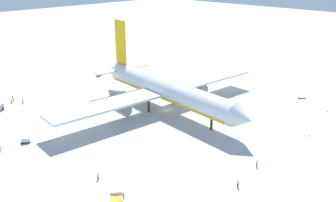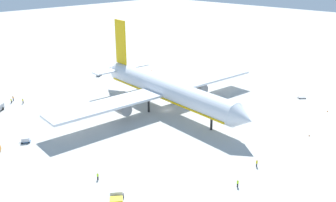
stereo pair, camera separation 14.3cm
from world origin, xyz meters
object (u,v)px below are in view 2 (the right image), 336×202
(airliner, at_px, (165,89))
(traffic_cone_3, at_px, (327,111))
(ground_worker_5, at_px, (13,98))
(ground_worker_0, at_px, (11,101))
(traffic_cone_1, at_px, (309,135))
(ground_worker_2, at_px, (23,101))
(service_truck_1, at_px, (117,196))
(traffic_cone_0, at_px, (151,70))
(ground_worker_1, at_px, (257,163))
(ground_worker_4, at_px, (98,176))
(ground_worker_3, at_px, (238,183))
(baggage_cart_0, at_px, (302,98))
(baggage_cart_1, at_px, (25,140))
(baggage_cart_2, at_px, (99,74))

(airliner, bearing_deg, traffic_cone_3, 41.55)
(airliner, relative_size, ground_worker_5, 45.40)
(ground_worker_0, xyz_separation_m, traffic_cone_1, (84.17, 45.58, -0.54))
(ground_worker_5, bearing_deg, ground_worker_2, 13.05)
(ground_worker_5, bearing_deg, traffic_cone_1, 27.17)
(service_truck_1, bearing_deg, traffic_cone_3, 82.49)
(airliner, height_order, ground_worker_5, airliner)
(ground_worker_0, xyz_separation_m, traffic_cone_0, (4.25, 61.50, -0.54))
(traffic_cone_0, bearing_deg, ground_worker_0, -93.96)
(ground_worker_1, bearing_deg, airliner, 164.75)
(ground_worker_5, bearing_deg, service_truck_1, -9.33)
(traffic_cone_0, bearing_deg, service_truck_1, -47.43)
(ground_worker_4, bearing_deg, ground_worker_2, 169.56)
(ground_worker_0, distance_m, ground_worker_5, 2.29)
(service_truck_1, height_order, ground_worker_3, service_truck_1)
(airliner, distance_m, ground_worker_4, 45.05)
(ground_worker_0, distance_m, ground_worker_2, 4.11)
(ground_worker_5, bearing_deg, ground_worker_0, -39.63)
(baggage_cart_0, bearing_deg, baggage_cart_1, -113.65)
(baggage_cart_0, height_order, baggage_cart_1, baggage_cart_1)
(traffic_cone_0, distance_m, traffic_cone_1, 81.49)
(service_truck_1, xyz_separation_m, ground_worker_1, (12.31, 31.56, -0.76))
(traffic_cone_0, bearing_deg, ground_worker_2, -91.05)
(ground_worker_0, bearing_deg, airliner, 37.96)
(airliner, relative_size, ground_worker_0, 48.06)
(traffic_cone_3, bearing_deg, baggage_cart_1, -122.00)
(ground_worker_0, bearing_deg, baggage_cart_2, 97.61)
(baggage_cart_2, bearing_deg, ground_worker_1, -12.12)
(ground_worker_4, relative_size, traffic_cone_0, 2.96)
(ground_worker_0, relative_size, traffic_cone_3, 2.95)
(baggage_cart_2, height_order, traffic_cone_0, baggage_cart_2)
(baggage_cart_1, distance_m, ground_worker_5, 35.89)
(baggage_cart_1, xyz_separation_m, traffic_cone_1, (52.14, 56.18, -0.49))
(baggage_cart_2, height_order, ground_worker_2, ground_worker_2)
(ground_worker_1, xyz_separation_m, ground_worker_3, (1.62, -10.17, -0.04))
(airliner, distance_m, ground_worker_1, 43.00)
(traffic_cone_3, bearing_deg, ground_worker_1, -87.35)
(ground_worker_4, bearing_deg, traffic_cone_0, 129.04)
(ground_worker_0, relative_size, ground_worker_2, 0.94)
(baggage_cart_1, bearing_deg, ground_worker_2, 155.42)
(ground_worker_5, distance_m, traffic_cone_0, 60.34)
(ground_worker_0, bearing_deg, ground_worker_4, -7.49)
(ground_worker_1, height_order, ground_worker_4, ground_worker_1)
(service_truck_1, bearing_deg, traffic_cone_1, 76.06)
(ground_worker_1, height_order, traffic_cone_1, ground_worker_1)
(baggage_cart_1, height_order, ground_worker_5, ground_worker_5)
(baggage_cart_0, relative_size, ground_worker_1, 1.60)
(ground_worker_1, bearing_deg, traffic_cone_1, 86.29)
(airliner, distance_m, traffic_cone_3, 52.48)
(baggage_cart_1, height_order, ground_worker_4, ground_worker_4)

